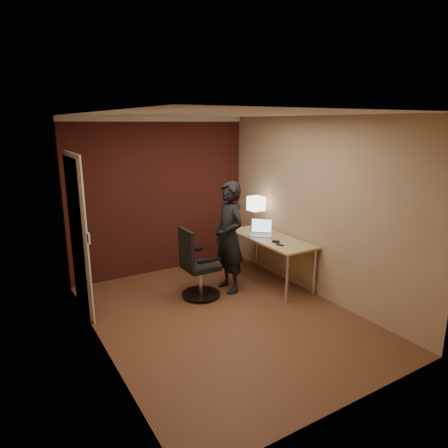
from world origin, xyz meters
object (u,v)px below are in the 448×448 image
(desk, at_px, (275,245))
(phone, at_px, (280,245))
(mouse, at_px, (276,242))
(office_chair, at_px, (197,268))
(person, at_px, (229,237))
(laptop, at_px, (261,230))
(desk_lamp, at_px, (256,204))

(desk, bearing_deg, phone, -118.65)
(desk, xyz_separation_m, mouse, (-0.18, -0.25, 0.14))
(desk, relative_size, mouse, 15.00)
(mouse, height_order, office_chair, office_chair)
(person, bearing_deg, office_chair, -89.76)
(mouse, bearing_deg, person, 126.95)
(mouse, bearing_deg, laptop, 60.00)
(desk, xyz_separation_m, office_chair, (-1.28, 0.11, -0.16))
(phone, distance_m, person, 0.73)
(desk, distance_m, office_chair, 1.29)
(desk_lamp, bearing_deg, laptop, -110.92)
(office_chair, bearing_deg, phone, -24.52)
(laptop, bearing_deg, desk_lamp, 69.08)
(desk_lamp, distance_m, mouse, 0.88)
(mouse, bearing_deg, phone, -124.82)
(desk, distance_m, desk_lamp, 0.75)
(office_chair, bearing_deg, desk_lamp, 17.29)
(phone, relative_size, office_chair, 0.12)
(desk_lamp, distance_m, person, 0.92)
(desk_lamp, xyz_separation_m, laptop, (-0.11, -0.29, -0.35))
(phone, bearing_deg, desk, 42.27)
(desk, bearing_deg, desk_lamp, 89.13)
(laptop, distance_m, person, 0.65)
(desk_lamp, bearing_deg, mouse, -103.61)
(laptop, bearing_deg, office_chair, -174.51)
(desk_lamp, bearing_deg, desk, -90.87)
(mouse, relative_size, phone, 0.87)
(desk_lamp, xyz_separation_m, mouse, (-0.18, -0.76, -0.40))
(office_chair, bearing_deg, mouse, -17.87)
(office_chair, bearing_deg, laptop, 5.49)
(laptop, height_order, mouse, laptop)
(desk, relative_size, desk_lamp, 2.80)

